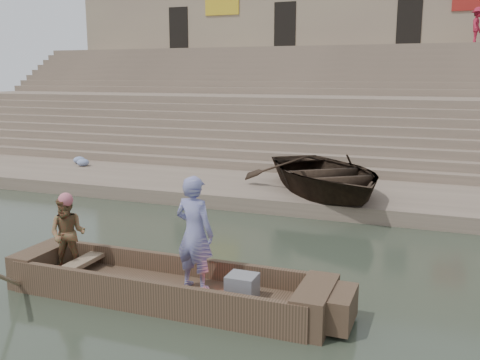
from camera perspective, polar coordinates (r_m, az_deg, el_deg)
The scene contains 14 objects.
ground at distance 10.82m, azimuth -22.23°, elevation -9.75°, with size 120.00×120.00×0.00m, color #2A3427.
lower_landing at distance 17.21m, azimuth -3.95°, elevation -0.60°, with size 32.00×4.00×0.40m, color #84715E.
mid_landing at distance 23.97m, azimuth 3.57°, elevation 5.65°, with size 32.00×3.00×2.80m, color #84715E.
upper_landing at distance 30.63m, azimuth 7.56°, elevation 9.03°, with size 32.00×3.00×5.20m, color #84715E.
ghat_steps at distance 25.55m, azimuth 4.72°, elevation 6.87°, with size 32.00×11.00×5.20m.
building_wall at distance 34.56m, azimuth 9.28°, elevation 14.20°, with size 32.00×5.07×11.20m.
main_rowboat at distance 9.24m, azimuth -7.93°, elevation -11.88°, with size 5.00×1.30×0.22m, color brown.
rowboat_trim at distance 9.06m, azimuth -6.82°, elevation -10.95°, with size 6.04×2.63×2.05m.
standing_man at distance 8.76m, azimuth -4.89°, elevation -5.68°, with size 0.70×0.46×1.91m, color navy.
rowing_man at distance 10.08m, azimuth -17.96°, elevation -5.51°, with size 0.67×0.52×1.38m, color #267439.
television at distance 8.58m, azimuth 0.16°, elevation -11.36°, with size 0.46×0.42×0.40m.
beached_rowboat at distance 15.31m, azimuth 9.06°, elevation 0.67°, with size 3.79×5.31×1.10m, color #2D2116.
pedestrian at distance 29.78m, azimuth 24.11°, elevation 14.85°, with size 1.15×0.66×1.79m, color maroon.
cloth_bundles at distance 18.46m, azimuth -10.08°, elevation 1.11°, with size 10.26×2.75×0.26m.
Camera 1 is at (7.09, -7.28, 3.72)m, focal length 39.84 mm.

